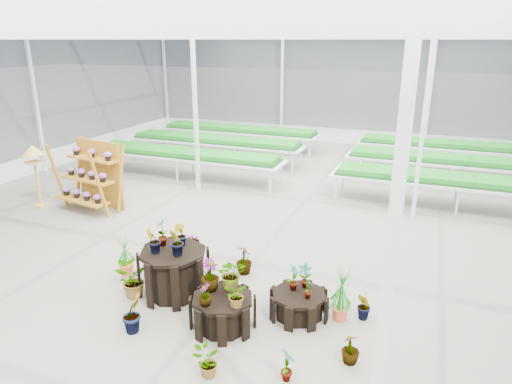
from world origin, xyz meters
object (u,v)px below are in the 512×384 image
(plinth_mid, at_px, (223,312))
(shelf_rack, at_px, (89,177))
(plinth_tall, at_px, (174,272))
(bird_table, at_px, (37,176))
(plinth_low, at_px, (299,304))

(plinth_mid, bearing_deg, shelf_rack, 147.48)
(plinth_tall, bearing_deg, bird_table, 155.82)
(plinth_tall, distance_m, plinth_mid, 1.35)
(plinth_tall, relative_size, shelf_rack, 0.67)
(shelf_rack, bearing_deg, bird_table, -157.45)
(plinth_tall, bearing_deg, shelf_rack, 145.88)
(plinth_mid, relative_size, shelf_rack, 0.55)
(plinth_mid, bearing_deg, plinth_low, 34.99)
(bird_table, bearing_deg, plinth_low, -29.16)
(plinth_tall, height_order, plinth_mid, plinth_tall)
(plinth_low, bearing_deg, shelf_rack, 156.89)
(plinth_mid, xyz_separation_m, plinth_low, (1.00, 0.70, -0.05))
(plinth_mid, distance_m, shelf_rack, 6.37)
(shelf_rack, bearing_deg, plinth_mid, -22.66)
(shelf_rack, height_order, bird_table, shelf_rack)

